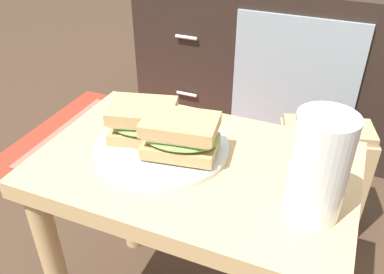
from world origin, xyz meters
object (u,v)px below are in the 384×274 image
object	(u,v)px
tv_cabinet	(273,57)
beer_glass	(318,169)
plate	(162,147)
sandwich_front	(143,121)
sandwich_back	(180,136)
paper_bag	(318,179)

from	to	relation	value
tv_cabinet	beer_glass	distance (m)	1.07
plate	sandwich_front	distance (m)	0.06
sandwich_back	beer_glass	xyz separation A→B (m)	(0.24, -0.05, 0.03)
tv_cabinet	sandwich_front	distance (m)	0.95
tv_cabinet	beer_glass	xyz separation A→B (m)	(0.27, -1.00, 0.25)
paper_bag	plate	bearing A→B (deg)	-124.02
tv_cabinet	beer_glass	size ratio (longest dim) A/B	5.72
tv_cabinet	paper_bag	world-z (taller)	tv_cabinet
sandwich_back	beer_glass	world-z (taller)	beer_glass
beer_glass	sandwich_front	bearing A→B (deg)	166.54
plate	sandwich_back	size ratio (longest dim) A/B	1.65
plate	beer_glass	bearing A→B (deg)	-12.79
sandwich_front	paper_bag	size ratio (longest dim) A/B	0.43
sandwich_front	beer_glass	distance (m)	0.33
sandwich_back	paper_bag	bearing A→B (deg)	61.27
sandwich_back	beer_glass	bearing A→B (deg)	-11.86
beer_glass	sandwich_back	bearing A→B (deg)	168.14
plate	sandwich_back	world-z (taller)	sandwich_back
tv_cabinet	sandwich_back	size ratio (longest dim) A/B	6.37
tv_cabinet	plate	distance (m)	0.95
tv_cabinet	sandwich_front	bearing A→B (deg)	-93.19
sandwich_front	sandwich_back	distance (m)	0.09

